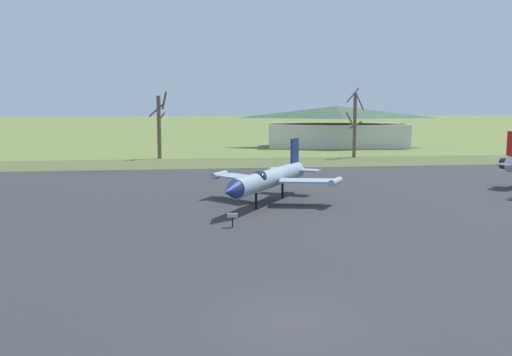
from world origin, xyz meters
The scene contains 8 objects.
ground_plane centered at (0.00, 0.00, 0.00)m, with size 600.00×600.00×0.00m, color olive.
asphalt_apron centered at (0.00, 17.29, 0.03)m, with size 91.80×57.62×0.05m, color #333335.
grass_verge_strip centered at (0.00, 52.10, 0.03)m, with size 151.80×12.00×0.06m, color #555F35.
jet_fighter_front_right centered at (2.53, 22.83, 1.99)m, with size 9.83×12.92×4.65m.
info_placard_front_right centered at (-0.84, 15.19, 0.61)m, with size 0.65×0.31×0.94m.
bare_tree_center centered at (-6.94, 59.59, 4.69)m, with size 2.63×2.07×9.12m.
bare_tree_right_of_center centered at (19.66, 57.28, 4.74)m, with size 2.48×2.48×9.62m.
visitor_building centered at (22.30, 75.98, 3.43)m, with size 25.46×12.99×7.00m.
Camera 1 is at (-3.73, -18.71, 7.63)m, focal length 39.87 mm.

